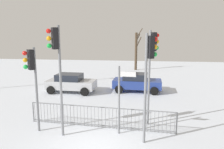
% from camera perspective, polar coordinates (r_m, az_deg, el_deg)
% --- Properties ---
extents(ground_plane, '(60.00, 60.00, 0.00)m').
position_cam_1_polar(ground_plane, '(9.25, -5.49, -18.89)').
color(ground_plane, silver).
extents(traffic_light_foreground_left, '(0.48, 0.45, 4.92)m').
position_cam_1_polar(traffic_light_foreground_left, '(9.53, -14.39, 4.51)').
color(traffic_light_foreground_left, slate).
rests_on(traffic_light_foreground_left, ground).
extents(traffic_light_mid_right, '(0.50, 0.44, 4.59)m').
position_cam_1_polar(traffic_light_mid_right, '(8.85, 9.68, 2.72)').
color(traffic_light_mid_right, slate).
rests_on(traffic_light_mid_right, ground).
extents(traffic_light_mid_left, '(0.50, 0.44, 4.73)m').
position_cam_1_polar(traffic_light_mid_left, '(10.79, 10.45, 4.63)').
color(traffic_light_mid_left, slate).
rests_on(traffic_light_mid_left, ground).
extents(traffic_light_foreground_right, '(0.46, 0.47, 3.97)m').
position_cam_1_polar(traffic_light_foreground_right, '(10.41, -20.26, 0.88)').
color(traffic_light_foreground_right, slate).
rests_on(traffic_light_foreground_right, ground).
extents(direction_sign_post, '(0.79, 0.14, 3.16)m').
position_cam_1_polar(direction_sign_post, '(9.83, 2.19, -5.84)').
color(direction_sign_post, slate).
rests_on(direction_sign_post, ground).
extents(pedestrian_guard_railing, '(7.28, 0.66, 1.07)m').
position_cam_1_polar(pedestrian_guard_railing, '(10.85, -3.16, -11.04)').
color(pedestrian_guard_railing, slate).
rests_on(pedestrian_guard_railing, ground).
extents(car_blue_far, '(3.88, 2.09, 1.47)m').
position_cam_1_polar(car_blue_far, '(17.54, 6.49, -1.99)').
color(car_blue_far, navy).
rests_on(car_blue_far, ground).
extents(car_silver_near, '(3.88, 2.08, 1.47)m').
position_cam_1_polar(car_silver_near, '(17.53, -10.73, -2.12)').
color(car_silver_near, '#B2B5BA').
rests_on(car_silver_near, ground).
extents(bare_tree_left, '(0.99, 0.99, 5.31)m').
position_cam_1_polar(bare_tree_left, '(28.14, 6.38, 6.38)').
color(bare_tree_left, '#473828').
rests_on(bare_tree_left, ground).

